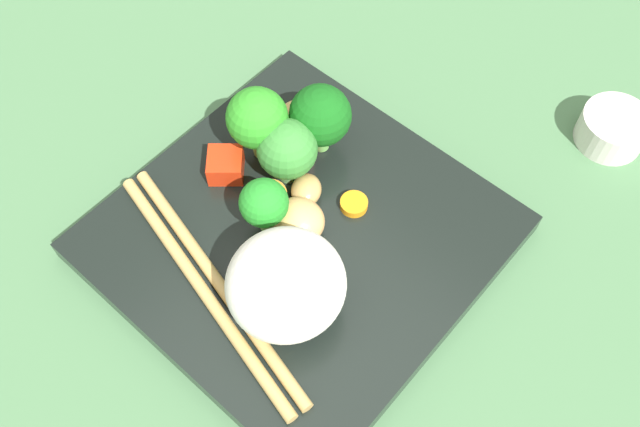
{
  "coord_description": "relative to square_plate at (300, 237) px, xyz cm",
  "views": [
    {
      "loc": [
        -17.49,
        -18.13,
        45.61
      ],
      "look_at": [
        1.18,
        -0.95,
        3.82
      ],
      "focal_mm": 39.14,
      "sensor_mm": 36.0,
      "label": 1
    }
  ],
  "objects": [
    {
      "name": "ground_plane",
      "position": [
        0.0,
        0.0,
        -1.91
      ],
      "size": [
        110.0,
        110.0,
        2.0
      ],
      "primitive_type": "cube",
      "color": "#456F47"
    },
    {
      "name": "square_plate",
      "position": [
        0.0,
        0.0,
        0.0
      ],
      "size": [
        25.88,
        25.88,
        1.82
      ],
      "primitive_type": "cube",
      "rotation": [
        0.0,
        0.0,
        0.02
      ],
      "color": "black",
      "rests_on": "ground_plane"
    },
    {
      "name": "rice_mound",
      "position": [
        -4.87,
        -3.56,
        4.42
      ],
      "size": [
        10.25,
        10.14,
        7.01
      ],
      "primitive_type": "ellipsoid",
      "rotation": [
        0.0,
        0.0,
        2.73
      ],
      "color": "white",
      "rests_on": "square_plate"
    },
    {
      "name": "broccoli_floret_0",
      "position": [
        -1.4,
        1.92,
        4.09
      ],
      "size": [
        3.49,
        3.49,
        5.14
      ],
      "color": "#82B256",
      "rests_on": "square_plate"
    },
    {
      "name": "broccoli_floret_1",
      "position": [
        3.05,
        4.01,
        3.99
      ],
      "size": [
        4.49,
        4.49,
        5.51
      ],
      "color": "#649F55",
      "rests_on": "square_plate"
    },
    {
      "name": "broccoli_floret_2",
      "position": [
        6.66,
        4.08,
        4.54
      ],
      "size": [
        4.7,
        4.7,
        6.12
      ],
      "color": "#5C9E46",
      "rests_on": "square_plate"
    },
    {
      "name": "broccoli_floret_3",
      "position": [
        2.95,
        6.85,
        5.2
      ],
      "size": [
        4.57,
        4.57,
        6.79
      ],
      "color": "#74AC47",
      "rests_on": "square_plate"
    },
    {
      "name": "carrot_slice_0",
      "position": [
        0.51,
        3.47,
        1.3
      ],
      "size": [
        3.18,
        3.18,
        0.77
      ],
      "primitive_type": "cylinder",
      "rotation": [
        0.0,
        0.0,
        5.0
      ],
      "color": "gold",
      "rests_on": "square_plate"
    },
    {
      "name": "carrot_slice_1",
      "position": [
        5.29,
        7.6,
        1.27
      ],
      "size": [
        2.41,
        2.41,
        0.72
      ],
      "primitive_type": "cylinder",
      "rotation": [
        0.0,
        0.0,
        1.66
      ],
      "color": "orange",
      "rests_on": "square_plate"
    },
    {
      "name": "carrot_slice_2",
      "position": [
        4.23,
        -1.54,
        1.23
      ],
      "size": [
        2.3,
        2.3,
        0.63
      ],
      "primitive_type": "cylinder",
      "rotation": [
        0.0,
        0.0,
        3.26
      ],
      "color": "orange",
      "rests_on": "square_plate"
    },
    {
      "name": "pepper_chunk_0",
      "position": [
        -0.5,
        7.62,
        1.82
      ],
      "size": [
        3.74,
        3.73,
        1.82
      ],
      "primitive_type": "cube",
      "rotation": [
        0.0,
        0.0,
        2.32
      ],
      "color": "red",
      "rests_on": "square_plate"
    },
    {
      "name": "pepper_chunk_1",
      "position": [
        4.6,
        5.0,
        1.74
      ],
      "size": [
        3.69,
        3.59,
        1.66
      ],
      "primitive_type": "cube",
      "rotation": [
        0.0,
        0.0,
        5.58
      ],
      "color": "red",
      "rests_on": "square_plate"
    },
    {
      "name": "chicken_piece_0",
      "position": [
        2.48,
        1.63,
        1.79
      ],
      "size": [
        3.52,
        3.38,
        1.75
      ],
      "primitive_type": "ellipsoid",
      "rotation": [
        0.0,
        0.0,
        3.72
      ],
      "color": "tan",
      "rests_on": "square_plate"
    },
    {
      "name": "chicken_piece_1",
      "position": [
        7.13,
        6.72,
        1.97
      ],
      "size": [
        4.2,
        4.25,
        2.13
      ],
      "primitive_type": "ellipsoid",
      "rotation": [
        0.0,
        0.0,
        2.29
      ],
      "color": "tan",
      "rests_on": "square_plate"
    },
    {
      "name": "chicken_piece_2",
      "position": [
        -0.31,
        -0.14,
        2.32
      ],
      "size": [
        3.9,
        4.08,
        2.82
      ],
      "primitive_type": "ellipsoid",
      "rotation": [
        0.0,
        0.0,
        1.66
      ],
      "color": "tan",
      "rests_on": "square_plate"
    },
    {
      "name": "chopstick_pair",
      "position": [
        -7.49,
        1.35,
        1.35
      ],
      "size": [
        6.34,
        21.63,
        0.87
      ],
      "rotation": [
        0.0,
        0.0,
        4.51
      ],
      "color": "tan",
      "rests_on": "square_plate"
    },
    {
      "name": "sauce_cup",
      "position": [
        24.06,
        -11.84,
        0.45
      ],
      "size": [
        5.48,
        5.48,
        2.72
      ],
      "primitive_type": "cylinder",
      "color": "silver",
      "rests_on": "ground_plane"
    }
  ]
}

